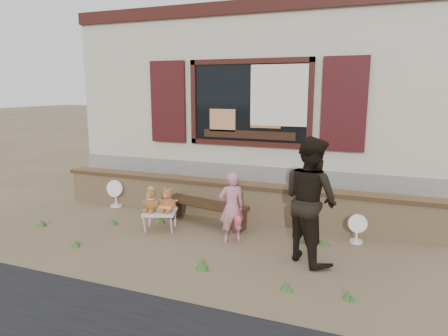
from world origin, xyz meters
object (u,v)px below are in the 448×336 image
at_px(folding_chair, 160,213).
at_px(teddy_bear_right, 168,199).
at_px(child, 232,207).
at_px(bench, 205,208).
at_px(teddy_bear_left, 151,199).
at_px(adult, 310,200).

relative_size(folding_chair, teddy_bear_right, 1.57).
bearing_deg(folding_chair, child, -21.08).
height_order(bench, teddy_bear_right, teddy_bear_right).
xyz_separation_m(teddy_bear_left, teddy_bear_right, (0.26, 0.09, 0.00)).
bearing_deg(teddy_bear_right, folding_chair, -180.00).
bearing_deg(teddy_bear_left, adult, -24.75).
bearing_deg(bench, child, -28.57).
xyz_separation_m(teddy_bear_right, child, (1.16, -0.10, 0.02)).
xyz_separation_m(folding_chair, child, (1.30, -0.05, 0.26)).
bearing_deg(teddy_bear_right, teddy_bear_left, 180.00).
xyz_separation_m(folding_chair, teddy_bear_left, (-0.13, -0.05, 0.23)).
xyz_separation_m(teddy_bear_left, adult, (2.66, -0.27, 0.33)).
xyz_separation_m(bench, child, (0.70, -0.58, 0.25)).
xyz_separation_m(bench, folding_chair, (-0.59, -0.53, -0.00)).
bearing_deg(child, teddy_bear_left, -36.66).
bearing_deg(adult, child, 26.85).
bearing_deg(folding_chair, teddy_bear_left, 180.00).
bearing_deg(bench, folding_chair, -127.22).
height_order(teddy_bear_right, child, child).
bearing_deg(child, folding_chair, -38.68).
bearing_deg(adult, folding_chair, 32.00).
relative_size(bench, teddy_bear_left, 3.96).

